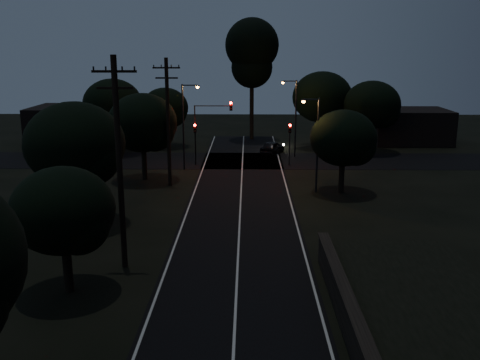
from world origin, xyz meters
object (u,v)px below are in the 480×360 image
object	(u,v)px
streetlight_b	(294,113)
streetlight_c	(316,139)
signal_mast	(212,121)
car	(272,147)
signal_left	(195,136)
signal_right	(290,137)
utility_pole_far	(168,120)
utility_pole_mid	(119,161)
streetlight_a	(185,121)
tall_pine	(252,52)

from	to	relation	value
streetlight_b	streetlight_c	world-z (taller)	streetlight_b
signal_mast	car	world-z (taller)	signal_mast
signal_left	signal_right	size ratio (longest dim) A/B	1.00
streetlight_b	car	distance (m)	4.81
signal_left	streetlight_c	bearing A→B (deg)	-43.76
signal_mast	utility_pole_far	bearing A→B (deg)	-111.11
utility_pole_mid	streetlight_a	size ratio (longest dim) A/B	1.38
streetlight_c	tall_pine	bearing A→B (deg)	100.93
utility_pole_far	signal_right	xyz separation A→B (m)	(10.60, 7.99, -2.65)
utility_pole_far	signal_right	distance (m)	13.53
signal_mast	streetlight_b	world-z (taller)	streetlight_b
tall_pine	streetlight_c	size ratio (longest dim) A/B	1.96
utility_pole_mid	car	xyz separation A→B (m)	(9.20, 30.77, -5.05)
signal_right	streetlight_b	distance (m)	4.45
signal_right	signal_mast	distance (m)	7.66
signal_left	streetlight_a	world-z (taller)	streetlight_a
signal_right	tall_pine	bearing A→B (deg)	103.49
signal_left	signal_right	xyz separation A→B (m)	(9.20, 0.00, 0.00)
utility_pole_mid	car	distance (m)	32.51
tall_pine	streetlight_a	world-z (taller)	tall_pine
utility_pole_mid	streetlight_b	bearing A→B (deg)	68.70
utility_pole_far	streetlight_c	xyz separation A→B (m)	(11.83, -2.00, -1.13)
signal_left	streetlight_a	size ratio (longest dim) A/B	0.51
utility_pole_far	signal_mast	world-z (taller)	utility_pole_far
utility_pole_far	signal_left	distance (m)	8.53
car	utility_pole_mid	bearing A→B (deg)	96.83
car	tall_pine	bearing A→B (deg)	-53.12
streetlight_c	signal_mast	bearing A→B (deg)	131.19
utility_pole_mid	tall_pine	distance (m)	40.90
signal_mast	utility_pole_mid	bearing A→B (deg)	-97.04
streetlight_c	car	bearing A→B (deg)	99.47
utility_pole_far	car	distance (m)	17.24
utility_pole_far	tall_pine	distance (m)	24.58
utility_pole_mid	utility_pole_far	world-z (taller)	utility_pole_mid
signal_mast	streetlight_b	xyz separation A→B (m)	(8.22, 4.01, 0.30)
streetlight_a	tall_pine	bearing A→B (deg)	69.64
streetlight_a	streetlight_c	bearing A→B (deg)	-35.69
utility_pole_mid	streetlight_a	bearing A→B (deg)	88.27
car	streetlight_a	bearing A→B (deg)	65.88
utility_pole_mid	streetlight_a	xyz separation A→B (m)	(0.69, 23.00, -1.10)
streetlight_a	signal_left	bearing A→B (deg)	70.41
utility_pole_far	tall_pine	xyz separation A→B (m)	(7.00, 23.00, 5.13)
signal_right	streetlight_a	bearing A→B (deg)	-168.66
tall_pine	signal_right	size ratio (longest dim) A/B	3.59
signal_right	streetlight_a	size ratio (longest dim) A/B	0.51
signal_left	signal_mast	bearing A→B (deg)	0.13
tall_pine	streetlight_c	bearing A→B (deg)	-79.07
streetlight_a	streetlight_b	xyz separation A→B (m)	(10.61, 6.00, 0.00)
signal_right	car	size ratio (longest dim) A/B	1.01
signal_right	car	world-z (taller)	signal_right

